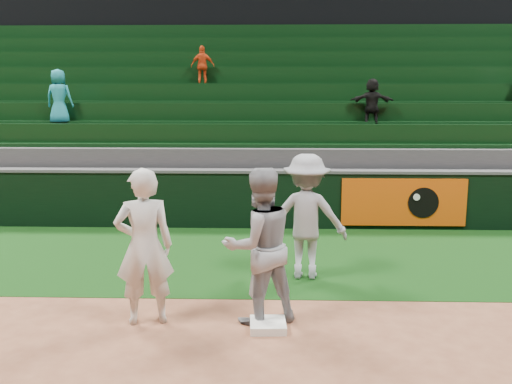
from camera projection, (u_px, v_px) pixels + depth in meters
ground at (251, 326)px, 7.20m from camera, size 70.00×70.00×0.00m
foul_grass at (258, 256)px, 10.15m from camera, size 36.00×4.20×0.01m
upper_deck at (268, 12)px, 23.27m from camera, size 40.00×12.00×12.00m
first_base at (268, 325)px, 7.10m from camera, size 0.47×0.47×0.10m
first_baseman at (144, 247)px, 7.14m from camera, size 0.83×0.65×2.00m
baserunner at (259, 246)px, 7.19m from camera, size 1.20×1.09×2.00m
base_coach at (306, 217)px, 8.87m from camera, size 1.34×0.87×1.96m
field_wall at (262, 198)px, 12.19m from camera, size 36.00×0.45×1.25m
stadium_seating at (264, 134)px, 15.71m from camera, size 36.00×5.95×4.85m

